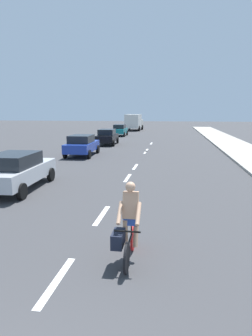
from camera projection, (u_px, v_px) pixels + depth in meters
name	position (u px, v px, depth m)	size (l,w,h in m)	color
ground_plane	(142.00, 157.00, 21.46)	(160.00, 160.00, 0.00)	#38383A
sidewalk_strip	(250.00, 155.00, 22.13)	(3.60, 80.00, 0.14)	#9E998E
lane_stripe_1	(57.00, 281.00, 5.76)	(0.16, 1.80, 0.01)	white
lane_stripe_2	(102.00, 215.00, 9.41)	(0.16, 1.80, 0.01)	white
lane_stripe_3	(128.00, 178.00, 14.71)	(0.16, 1.80, 0.01)	white
lane_stripe_4	(135.00, 167.00, 17.68)	(0.16, 1.80, 0.01)	white
lane_stripe_5	(145.00, 152.00, 24.06)	(0.16, 1.80, 0.01)	white
lane_stripe_6	(147.00, 150.00, 25.21)	(0.16, 1.80, 0.01)	white
lane_stripe_7	(151.00, 143.00, 30.51)	(0.16, 1.80, 0.01)	white
cyclist	(128.00, 226.00, 6.40)	(0.62, 1.71, 1.82)	black
parked_car_silver	(16.00, 170.00, 12.47)	(2.23, 4.55, 1.57)	#B7BABF
parked_car_blue	(82.00, 145.00, 21.97)	(2.09, 4.29, 1.57)	#1E389E
parked_car_black	(107.00, 136.00, 29.22)	(2.02, 4.09, 1.57)	black
parked_car_teal	(120.00, 130.00, 39.76)	(1.83, 3.87, 1.57)	#14727A
delivery_truck	(134.00, 122.00, 51.32)	(2.83, 6.31, 2.80)	beige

